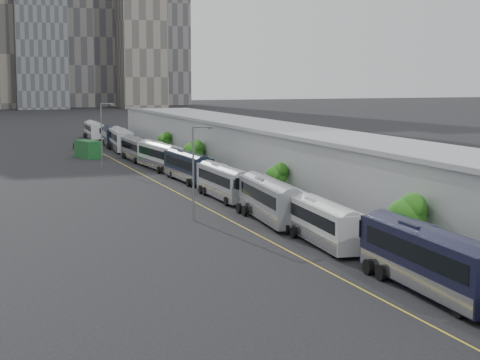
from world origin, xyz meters
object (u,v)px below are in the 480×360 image
bus_1 (430,265)px  bus_8 (121,142)px  bus_4 (224,185)px  street_lamp_near (195,166)px  bus_5 (188,169)px  street_lamp_far (103,131)px  bus_9 (110,138)px  bus_2 (323,226)px  bus_7 (137,151)px  bus_10 (94,132)px  shipping_container (88,149)px  suv (81,145)px  bus_6 (160,158)px  bus_3 (271,204)px

bus_1 → bus_8: bus_1 is taller
bus_4 → street_lamp_near: 13.64m
bus_1 → bus_4: size_ratio=1.14×
bus_5 → street_lamp_far: (-7.35, 18.90, 3.77)m
street_lamp_far → bus_9: bearing=78.0°
bus_5 → bus_9: size_ratio=1.04×
bus_2 → bus_7: size_ratio=0.98×
bus_10 → shipping_container: bearing=-98.2°
street_lamp_near → suv: street_lamp_near is taller
bus_6 → bus_10: size_ratio=1.04×
bus_5 → bus_6: (-0.22, 13.89, 0.04)m
bus_5 → suv: (-6.05, 49.57, -0.83)m
street_lamp_far → shipping_container: 14.80m
bus_4 → bus_5: bearing=88.9°
bus_4 → bus_5: (0.30, 15.28, 0.04)m
bus_9 → suv: bus_9 is taller
bus_4 → suv: 65.11m
bus_10 → bus_9: bearing=-86.0°
bus_6 → street_lamp_near: (-6.64, -40.60, 3.42)m
shipping_container → suv: size_ratio=1.04×
bus_3 → bus_5: bus_3 is taller
bus_9 → street_lamp_far: 37.34m
street_lamp_far → suv: (1.30, 30.67, -4.60)m
bus_7 → bus_9: (1.13, 28.59, -0.04)m
bus_4 → bus_5: size_ratio=0.97×
bus_3 → bus_9: (0.88, 84.60, -0.13)m
street_lamp_far → bus_6: bearing=-35.1°
bus_7 → suv: 23.55m
bus_8 → bus_7: bearing=-88.1°
bus_5 → street_lamp_near: bearing=-106.3°
bus_2 → street_lamp_near: street_lamp_near is taller
bus_2 → bus_9: size_ratio=0.99×
bus_3 → bus_8: bearing=94.8°
bus_3 → bus_4: size_ratio=1.08×
bus_8 → bus_10: bearing=94.7°
bus_9 → bus_2: bearing=-86.2°
bus_1 → shipping_container: size_ratio=2.53×
bus_1 → bus_5: bus_1 is taller
bus_9 → street_lamp_near: street_lamp_near is taller
bus_5 → bus_10: bearing=88.1°
bus_3 → street_lamp_near: (-6.37, 2.67, 3.41)m
bus_6 → bus_9: size_ratio=1.08×
bus_6 → suv: bus_6 is taller
bus_8 → suv: bearing=138.0°
bus_1 → bus_7: 81.88m
bus_9 → suv: bearing=-134.5°
shipping_container → street_lamp_far: bearing=-105.3°
bus_10 → street_lamp_far: bearing=-95.4°
bus_2 → bus_6: bearing=94.0°
bus_5 → bus_1: bearing=-92.2°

